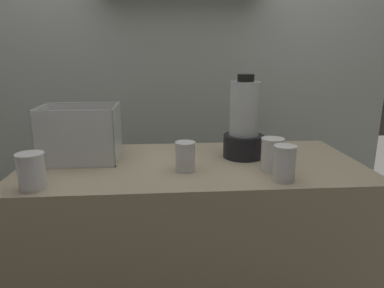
{
  "coord_description": "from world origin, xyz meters",
  "views": [
    {
      "loc": [
        -0.11,
        -1.39,
        1.35
      ],
      "look_at": [
        0.0,
        0.0,
        0.98
      ],
      "focal_mm": 32.66,
      "sensor_mm": 36.0,
      "label": 1
    }
  ],
  "objects_px": {
    "carrot_display_bin": "(79,144)",
    "juice_cup_beet_middle": "(272,157)",
    "juice_cup_beet_right": "(284,165)",
    "juice_cup_mango_far_left": "(32,174)",
    "blender_pitcher": "(244,125)",
    "juice_cup_orange_left": "(185,158)"
  },
  "relations": [
    {
      "from": "blender_pitcher",
      "to": "juice_cup_beet_right",
      "type": "distance_m",
      "value": 0.32
    },
    {
      "from": "blender_pitcher",
      "to": "juice_cup_orange_left",
      "type": "distance_m",
      "value": 0.33
    },
    {
      "from": "juice_cup_beet_right",
      "to": "juice_cup_beet_middle",
      "type": "bearing_deg",
      "value": 94.45
    },
    {
      "from": "juice_cup_beet_middle",
      "to": "juice_cup_beet_right",
      "type": "height_order",
      "value": "juice_cup_beet_right"
    },
    {
      "from": "blender_pitcher",
      "to": "juice_cup_beet_right",
      "type": "xyz_separation_m",
      "value": [
        0.08,
        -0.3,
        -0.08
      ]
    },
    {
      "from": "carrot_display_bin",
      "to": "juice_cup_mango_far_left",
      "type": "height_order",
      "value": "carrot_display_bin"
    },
    {
      "from": "juice_cup_orange_left",
      "to": "juice_cup_beet_middle",
      "type": "distance_m",
      "value": 0.34
    },
    {
      "from": "juice_cup_mango_far_left",
      "to": "juice_cup_beet_middle",
      "type": "bearing_deg",
      "value": 8.35
    },
    {
      "from": "carrot_display_bin",
      "to": "juice_cup_beet_middle",
      "type": "relative_size",
      "value": 2.43
    },
    {
      "from": "juice_cup_mango_far_left",
      "to": "blender_pitcher",
      "type": "bearing_deg",
      "value": 21.77
    },
    {
      "from": "juice_cup_beet_middle",
      "to": "juice_cup_beet_right",
      "type": "bearing_deg",
      "value": -85.55
    },
    {
      "from": "blender_pitcher",
      "to": "juice_cup_beet_middle",
      "type": "height_order",
      "value": "blender_pitcher"
    },
    {
      "from": "juice_cup_mango_far_left",
      "to": "juice_cup_beet_right",
      "type": "height_order",
      "value": "juice_cup_beet_right"
    },
    {
      "from": "juice_cup_orange_left",
      "to": "carrot_display_bin",
      "type": "bearing_deg",
      "value": 158.41
    },
    {
      "from": "carrot_display_bin",
      "to": "blender_pitcher",
      "type": "distance_m",
      "value": 0.71
    },
    {
      "from": "juice_cup_beet_right",
      "to": "blender_pitcher",
      "type": "bearing_deg",
      "value": 104.6
    },
    {
      "from": "carrot_display_bin",
      "to": "juice_cup_beet_middle",
      "type": "distance_m",
      "value": 0.8
    },
    {
      "from": "blender_pitcher",
      "to": "juice_cup_beet_middle",
      "type": "xyz_separation_m",
      "value": [
        0.07,
        -0.19,
        -0.09
      ]
    },
    {
      "from": "juice_cup_orange_left",
      "to": "juice_cup_beet_middle",
      "type": "relative_size",
      "value": 0.89
    },
    {
      "from": "blender_pitcher",
      "to": "juice_cup_mango_far_left",
      "type": "bearing_deg",
      "value": -158.23
    },
    {
      "from": "blender_pitcher",
      "to": "juice_cup_beet_middle",
      "type": "relative_size",
      "value": 2.78
    },
    {
      "from": "blender_pitcher",
      "to": "juice_cup_beet_right",
      "type": "bearing_deg",
      "value": -75.4
    }
  ]
}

